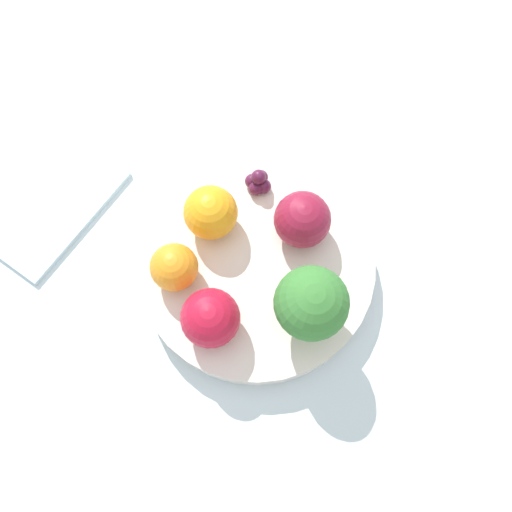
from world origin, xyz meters
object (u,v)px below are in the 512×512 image
apple_red (210,318)px  grape_cluster (258,182)px  apple_green (302,220)px  orange_back (174,267)px  napkin (46,200)px  broccoli (311,304)px  orange_front (211,213)px  bowl (256,265)px

apple_red → grape_cluster: size_ratio=1.89×
grape_cluster → apple_red: bearing=-84.9°
apple_green → orange_back: 0.12m
apple_green → napkin: apple_green is taller
orange_back → grape_cluster: size_ratio=1.59×
broccoli → apple_green: bearing=113.7°
orange_front → grape_cluster: orange_front is taller
apple_red → orange_front: (-0.04, 0.09, -0.00)m
napkin → apple_green: bearing=11.7°
broccoli → apple_green: (-0.03, 0.08, -0.02)m
apple_red → napkin: 0.23m
bowl → orange_front: 0.07m
bowl → apple_red: (-0.01, -0.07, 0.04)m
bowl → broccoli: bearing=-28.3°
apple_green → grape_cluster: apple_green is taller
orange_back → grape_cluster: (0.04, 0.11, -0.01)m
broccoli → apple_red: 0.09m
broccoli → orange_front: 0.13m
orange_back → broccoli: bearing=3.3°
apple_red → grape_cluster: 0.14m
broccoli → orange_front: (-0.11, 0.05, -0.02)m
bowl → grape_cluster: bearing=110.0°
bowl → apple_red: apple_red is taller
broccoli → apple_red: broccoli is taller
orange_front → orange_back: bearing=-99.6°
orange_back → orange_front: bearing=80.4°
apple_green → napkin: size_ratio=0.31×
broccoli → grape_cluster: broccoli is taller
bowl → orange_back: orange_back is taller
orange_front → orange_back: orange_front is taller
orange_front → grape_cluster: (0.03, 0.05, -0.02)m
orange_front → grape_cluster: size_ratio=1.84×
bowl → apple_red: bearing=-100.6°
bowl → grape_cluster: grape_cluster is taller
apple_red → orange_front: bearing=113.3°
broccoli → napkin: broccoli is taller
broccoli → orange_back: broccoli is taller
orange_front → orange_back: size_ratio=1.16×
napkin → bowl: bearing=2.7°
grape_cluster → apple_green: bearing=-28.2°
bowl → broccoli: (0.06, -0.03, 0.06)m
broccoli → apple_green: broccoli is taller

